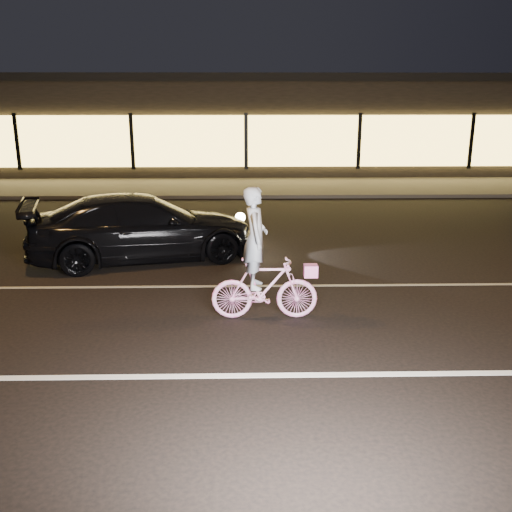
{
  "coord_description": "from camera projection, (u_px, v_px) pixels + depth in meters",
  "views": [
    {
      "loc": [
        -0.1,
        -8.11,
        3.53
      ],
      "look_at": [
        0.08,
        0.6,
        1.0
      ],
      "focal_mm": 40.0,
      "sensor_mm": 36.0,
      "label": 1
    }
  ],
  "objects": [
    {
      "name": "lane_stripe_far",
      "position": [
        250.0,
        286.0,
        10.69
      ],
      "size": [
        60.0,
        0.1,
        0.01
      ],
      "primitive_type": "cube",
      "color": "gray",
      "rests_on": "ground"
    },
    {
      "name": "cyclist",
      "position": [
        262.0,
        273.0,
        8.98
      ],
      "size": [
        1.7,
        0.58,
        2.14
      ],
      "rotation": [
        0.0,
        0.0,
        1.57
      ],
      "color": "#FA3BAC",
      "rests_on": "ground"
    },
    {
      "name": "ground",
      "position": [
        251.0,
        329.0,
        8.77
      ],
      "size": [
        90.0,
        90.0,
        0.0
      ],
      "primitive_type": "plane",
      "color": "black",
      "rests_on": "ground"
    },
    {
      "name": "sedan",
      "position": [
        143.0,
        227.0,
        12.23
      ],
      "size": [
        5.2,
        3.17,
        1.41
      ],
      "rotation": [
        0.0,
        0.0,
        1.83
      ],
      "color": "black",
      "rests_on": "ground"
    },
    {
      "name": "sidewalk",
      "position": [
        246.0,
        187.0,
        21.23
      ],
      "size": [
        30.0,
        4.0,
        0.12
      ],
      "primitive_type": "cube",
      "color": "#383533",
      "rests_on": "ground"
    },
    {
      "name": "storefront",
      "position": [
        246.0,
        122.0,
        26.38
      ],
      "size": [
        25.4,
        8.42,
        4.2
      ],
      "color": "black",
      "rests_on": "ground"
    },
    {
      "name": "lane_stripe_near",
      "position": [
        253.0,
        376.0,
        7.33
      ],
      "size": [
        60.0,
        0.12,
        0.01
      ],
      "primitive_type": "cube",
      "color": "silver",
      "rests_on": "ground"
    }
  ]
}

